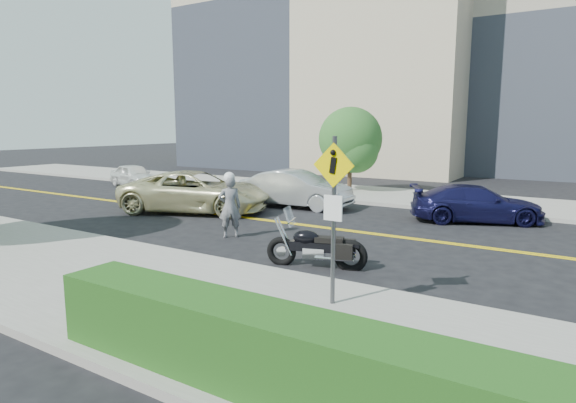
# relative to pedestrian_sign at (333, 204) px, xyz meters

# --- Properties ---
(ground_plane) EXTENTS (120.00, 120.00, 0.00)m
(ground_plane) POSITION_rel_pedestrian_sign_xyz_m (-4.20, 6.31, -1.96)
(ground_plane) COLOR black
(ground_plane) RESTS_ON ground
(sidewalk_near) EXTENTS (60.00, 5.00, 0.15)m
(sidewalk_near) POSITION_rel_pedestrian_sign_xyz_m (-4.20, -1.19, -1.89)
(sidewalk_near) COLOR #9E9B91
(sidewalk_near) RESTS_ON ground_plane
(sidewalk_far) EXTENTS (60.00, 5.00, 0.15)m
(sidewalk_far) POSITION_rel_pedestrian_sign_xyz_m (-4.20, 13.81, -1.89)
(sidewalk_far) COLOR #9E9B91
(sidewalk_far) RESTS_ON ground_plane
(building_left) EXTENTS (22.00, 14.00, 25.00)m
(building_left) POSITION_rel_pedestrian_sign_xyz_m (-14.20, 28.31, 10.54)
(building_left) COLOR tan
(building_left) RESTS_ON ground_plane
(hedge) EXTENTS (9.00, 0.90, 1.00)m
(hedge) POSITION_rel_pedestrian_sign_xyz_m (1.80, -2.99, -1.31)
(hedge) COLOR #235619
(hedge) RESTS_ON sidewalk_near
(pedestrian_sign) EXTENTS (0.78, 0.08, 3.00)m
(pedestrian_sign) POSITION_rel_pedestrian_sign_xyz_m (0.00, 0.00, 0.00)
(pedestrian_sign) COLOR #4C4C51
(pedestrian_sign) RESTS_ON sidewalk_near
(motorcyclist) EXTENTS (0.79, 0.79, 1.97)m
(motorcyclist) POSITION_rel_pedestrian_sign_xyz_m (-5.25, 3.60, -0.98)
(motorcyclist) COLOR silver
(motorcyclist) RESTS_ON ground
(motorcycle) EXTENTS (2.44, 1.36, 1.42)m
(motorcycle) POSITION_rel_pedestrian_sign_xyz_m (-1.56, 2.25, -1.25)
(motorcycle) COLOR black
(motorcycle) RESTS_ON ground
(suv) EXTENTS (6.28, 4.53, 1.59)m
(suv) POSITION_rel_pedestrian_sign_xyz_m (-9.10, 6.26, -1.17)
(suv) COLOR beige
(suv) RESTS_ON ground
(parked_car_white) EXTENTS (3.87, 2.30, 1.23)m
(parked_car_white) POSITION_rel_pedestrian_sign_xyz_m (-17.38, 10.29, -1.34)
(parked_car_white) COLOR white
(parked_car_white) RESTS_ON ground
(parked_car_silver) EXTENTS (4.70, 1.89, 1.52)m
(parked_car_silver) POSITION_rel_pedestrian_sign_xyz_m (-6.37, 9.27, -1.20)
(parked_car_silver) COLOR #B9BEC2
(parked_car_silver) RESTS_ON ground
(parked_car_blue) EXTENTS (4.77, 3.43, 1.28)m
(parked_car_blue) POSITION_rel_pedestrian_sign_xyz_m (0.51, 10.00, -1.32)
(parked_car_blue) COLOR #171643
(parked_car_blue) RESTS_ON ground
(tree_far_a) EXTENTS (3.10, 3.10, 4.23)m
(tree_far_a) POSITION_rel_pedestrian_sign_xyz_m (-6.27, 14.22, 0.72)
(tree_far_a) COLOR #382619
(tree_far_a) RESTS_ON ground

